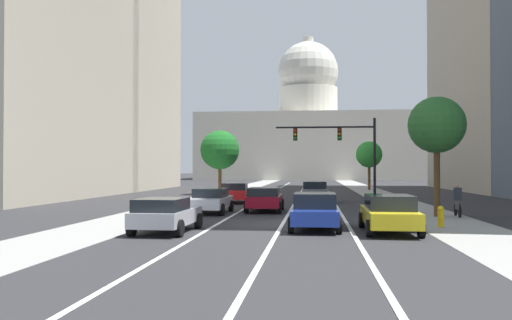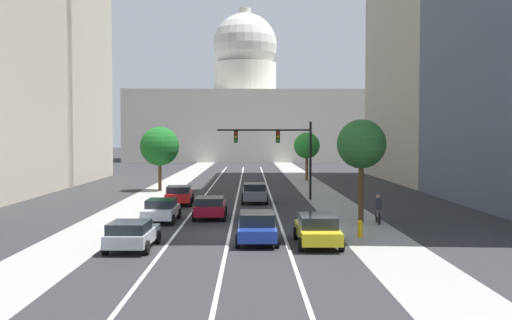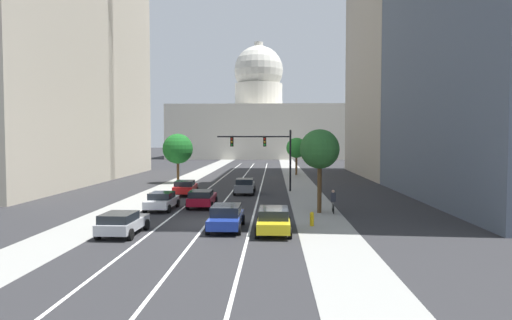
{
  "view_description": "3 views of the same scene",
  "coord_description": "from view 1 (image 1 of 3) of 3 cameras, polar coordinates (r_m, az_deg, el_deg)",
  "views": [
    {
      "loc": [
        1.41,
        -24.0,
        2.48
      ],
      "look_at": [
        -2.67,
        13.42,
        3.08
      ],
      "focal_mm": 37.6,
      "sensor_mm": 36.0,
      "label": 1
    },
    {
      "loc": [
        1.09,
        -31.23,
        5.18
      ],
      "look_at": [
        1.68,
        28.45,
        2.83
      ],
      "focal_mm": 42.35,
      "sensor_mm": 36.0,
      "label": 2
    },
    {
      "loc": [
        4.29,
        -28.85,
        5.5
      ],
      "look_at": [
        2.4,
        19.29,
        3.19
      ],
      "focal_mm": 31.6,
      "sensor_mm": 36.0,
      "label": 3
    }
  ],
  "objects": [
    {
      "name": "car_blue",
      "position": [
        22.1,
        6.28,
        -5.33
      ],
      "size": [
        2.04,
        4.58,
        1.48
      ],
      "rotation": [
        0.0,
        0.0,
        1.57
      ],
      "color": "#1E389E",
      "rests_on": "ground"
    },
    {
      "name": "capitol_building",
      "position": [
        123.59,
        5.56,
        2.64
      ],
      "size": [
        48.63,
        23.65,
        32.65
      ],
      "color": "beige",
      "rests_on": "ground"
    },
    {
      "name": "traffic_signal_mast",
      "position": [
        42.0,
        9.17,
        1.83
      ],
      "size": [
        7.71,
        0.39,
        6.37
      ],
      "color": "black",
      "rests_on": "ground"
    },
    {
      "name": "lane_stripe_right",
      "position": [
        49.08,
        7.93,
        -3.78
      ],
      "size": [
        0.16,
        90.0,
        0.01
      ],
      "primitive_type": "cube",
      "color": "white",
      "rests_on": "ground"
    },
    {
      "name": "car_yellow",
      "position": [
        21.5,
        13.98,
        -5.45
      ],
      "size": [
        2.06,
        4.8,
        1.46
      ],
      "rotation": [
        0.0,
        0.0,
        1.57
      ],
      "color": "yellow",
      "rests_on": "ground"
    },
    {
      "name": "car_red",
      "position": [
        38.84,
        -2.23,
        -3.44
      ],
      "size": [
        2.24,
        4.52,
        1.44
      ],
      "rotation": [
        0.0,
        0.0,
        1.62
      ],
      "color": "red",
      "rests_on": "ground"
    },
    {
      "name": "cyclist",
      "position": [
        29.26,
        20.66,
        -4.04
      ],
      "size": [
        0.38,
        1.7,
        1.72
      ],
      "rotation": [
        0.0,
        0.0,
        1.51
      ],
      "color": "black",
      "rests_on": "ground"
    },
    {
      "name": "sidewalk_left",
      "position": [
        59.71,
        -2.35,
        -3.28
      ],
      "size": [
        3.5,
        130.0,
        0.01
      ],
      "primitive_type": "cube",
      "color": "gray",
      "rests_on": "ground"
    },
    {
      "name": "car_white",
      "position": [
        29.83,
        -4.83,
        -4.27
      ],
      "size": [
        2.04,
        4.26,
        1.38
      ],
      "rotation": [
        0.0,
        0.0,
        1.56
      ],
      "color": "silver",
      "rests_on": "ground"
    },
    {
      "name": "sidewalk_right",
      "position": [
        59.36,
        12.11,
        -3.27
      ],
      "size": [
        3.5,
        130.0,
        0.01
      ],
      "primitive_type": "cube",
      "color": "gray",
      "rests_on": "ground"
    },
    {
      "name": "fire_hydrant",
      "position": [
        23.95,
        19.06,
        -5.69
      ],
      "size": [
        0.26,
        0.35,
        0.91
      ],
      "color": "yellow",
      "rests_on": "ground"
    },
    {
      "name": "car_crimson",
      "position": [
        30.88,
        0.94,
        -4.12
      ],
      "size": [
        2.13,
        4.46,
        1.4
      ],
      "rotation": [
        0.0,
        0.0,
        1.59
      ],
      "color": "maroon",
      "rests_on": "ground"
    },
    {
      "name": "car_silver",
      "position": [
        21.03,
        -9.61,
        -5.68
      ],
      "size": [
        2.12,
        4.17,
        1.36
      ],
      "rotation": [
        0.0,
        0.0,
        1.54
      ],
      "color": "#B2B5BA",
      "rests_on": "ground"
    },
    {
      "name": "street_tree_near_right",
      "position": [
        29.13,
        18.66,
        3.48
      ],
      "size": [
        2.92,
        2.92,
        6.19
      ],
      "color": "#51381E",
      "rests_on": "ground"
    },
    {
      "name": "lane_stripe_center",
      "position": [
        49.08,
        4.58,
        -3.79
      ],
      "size": [
        0.16,
        90.0,
        0.01
      ],
      "primitive_type": "cube",
      "color": "white",
      "rests_on": "ground"
    },
    {
      "name": "car_gray",
      "position": [
        39.69,
        6.26,
        -3.34
      ],
      "size": [
        2.05,
        4.63,
        1.53
      ],
      "rotation": [
        0.0,
        0.0,
        1.58
      ],
      "color": "slate",
      "rests_on": "ground"
    },
    {
      "name": "lane_stripe_left",
      "position": [
        49.24,
        1.24,
        -3.78
      ],
      "size": [
        0.16,
        90.0,
        0.01
      ],
      "primitive_type": "cube",
      "color": "white",
      "rests_on": "ground"
    },
    {
      "name": "street_tree_near_left",
      "position": [
        50.71,
        -3.86,
        1.07
      ],
      "size": [
        3.7,
        3.7,
        6.09
      ],
      "color": "#51381E",
      "rests_on": "ground"
    },
    {
      "name": "street_tree_far_right",
      "position": [
        63.29,
        11.94,
        0.56
      ],
      "size": [
        3.04,
        3.04,
        5.62
      ],
      "color": "#51381E",
      "rests_on": "ground"
    },
    {
      "name": "ground_plane",
      "position": [
        64.06,
        4.96,
        -3.12
      ],
      "size": [
        400.0,
        400.0,
        0.0
      ],
      "primitive_type": "plane",
      "color": "#2B2B2D"
    }
  ]
}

